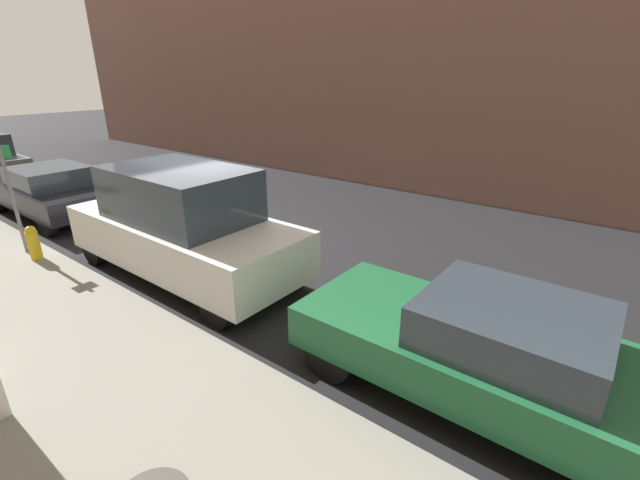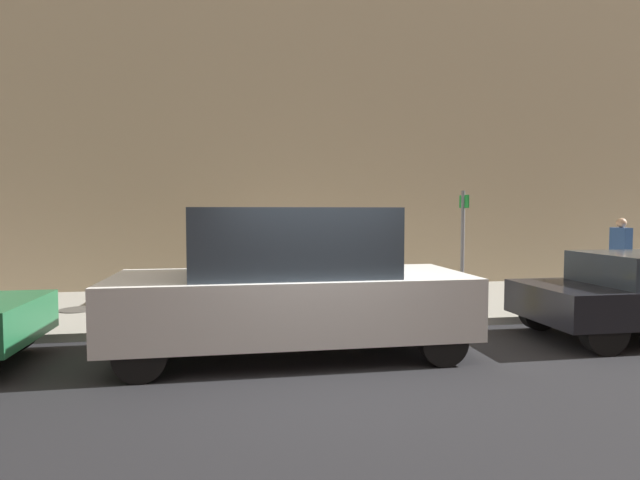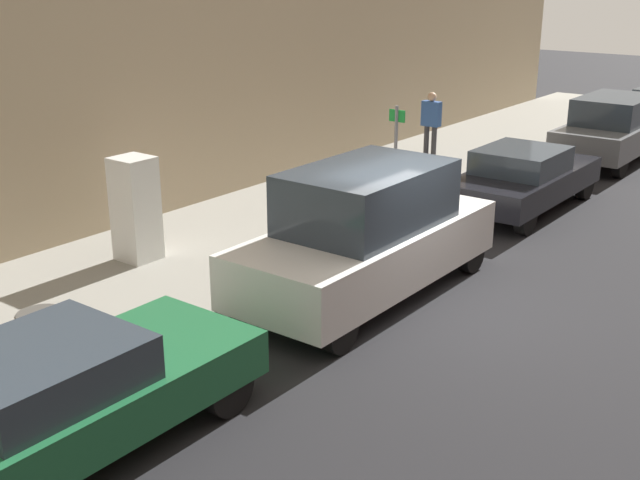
{
  "view_description": "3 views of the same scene",
  "coord_description": "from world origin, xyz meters",
  "px_view_note": "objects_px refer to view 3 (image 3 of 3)",
  "views": [
    {
      "loc": [
        -5.49,
        -7.0,
        3.74
      ],
      "look_at": [
        -1.11,
        -3.61,
        1.55
      ],
      "focal_mm": 24.0,
      "sensor_mm": 36.0,
      "label": 1
    },
    {
      "loc": [
        6.07,
        -1.06,
        2.06
      ],
      "look_at": [
        -2.29,
        0.35,
        1.59
      ],
      "focal_mm": 28.0,
      "sensor_mm": 36.0,
      "label": 2
    },
    {
      "loc": [
        5.7,
        -10.31,
        5.06
      ],
      "look_at": [
        -1.51,
        -0.87,
        0.99
      ],
      "focal_mm": 45.0,
      "sensor_mm": 36.0,
      "label": 3
    }
  ],
  "objects_px": {
    "street_sign_post": "(395,156)",
    "parked_suv_gray": "(613,128)",
    "parked_sedan_green": "(60,398)",
    "parked_van_white": "(367,233)",
    "discarded_refrigerator": "(136,209)",
    "pedestrian_walking_far": "(431,120)",
    "parked_sedan_dark": "(523,178)",
    "fire_hydrant": "(378,207)"
  },
  "relations": [
    {
      "from": "fire_hydrant",
      "to": "parked_sedan_green",
      "type": "height_order",
      "value": "parked_sedan_green"
    },
    {
      "from": "pedestrian_walking_far",
      "to": "parked_sedan_dark",
      "type": "distance_m",
      "value": 4.61
    },
    {
      "from": "parked_sedan_green",
      "to": "parked_van_white",
      "type": "distance_m",
      "value": 5.77
    },
    {
      "from": "pedestrian_walking_far",
      "to": "parked_van_white",
      "type": "relative_size",
      "value": 0.35
    },
    {
      "from": "street_sign_post",
      "to": "parked_suv_gray",
      "type": "bearing_deg",
      "value": 79.08
    },
    {
      "from": "fire_hydrant",
      "to": "parked_sedan_dark",
      "type": "distance_m",
      "value": 3.61
    },
    {
      "from": "discarded_refrigerator",
      "to": "parked_suv_gray",
      "type": "xyz_separation_m",
      "value": [
        3.94,
        13.21,
        -0.14
      ]
    },
    {
      "from": "pedestrian_walking_far",
      "to": "parked_suv_gray",
      "type": "bearing_deg",
      "value": -135.19
    },
    {
      "from": "pedestrian_walking_far",
      "to": "parked_suv_gray",
      "type": "height_order",
      "value": "pedestrian_walking_far"
    },
    {
      "from": "parked_van_white",
      "to": "parked_sedan_dark",
      "type": "xyz_separation_m",
      "value": [
        -0.0,
        6.02,
        -0.32
      ]
    },
    {
      "from": "parked_sedan_green",
      "to": "parked_suv_gray",
      "type": "xyz_separation_m",
      "value": [
        -0.0,
        17.6,
        0.19
      ]
    },
    {
      "from": "street_sign_post",
      "to": "parked_sedan_dark",
      "type": "distance_m",
      "value": 3.17
    },
    {
      "from": "discarded_refrigerator",
      "to": "street_sign_post",
      "type": "distance_m",
      "value": 5.31
    },
    {
      "from": "discarded_refrigerator",
      "to": "parked_sedan_green",
      "type": "relative_size",
      "value": 0.4
    },
    {
      "from": "discarded_refrigerator",
      "to": "parked_sedan_dark",
      "type": "height_order",
      "value": "discarded_refrigerator"
    },
    {
      "from": "street_sign_post",
      "to": "parked_sedan_green",
      "type": "xyz_separation_m",
      "value": [
        1.63,
        -9.16,
        -0.72
      ]
    },
    {
      "from": "parked_van_white",
      "to": "parked_sedan_green",
      "type": "bearing_deg",
      "value": -90.0
    },
    {
      "from": "street_sign_post",
      "to": "parked_sedan_green",
      "type": "relative_size",
      "value": 0.51
    },
    {
      "from": "parked_suv_gray",
      "to": "parked_sedan_dark",
      "type": "bearing_deg",
      "value": -90.0
    },
    {
      "from": "street_sign_post",
      "to": "pedestrian_walking_far",
      "type": "relative_size",
      "value": 1.31
    },
    {
      "from": "discarded_refrigerator",
      "to": "parked_sedan_green",
      "type": "xyz_separation_m",
      "value": [
        3.94,
        -4.4,
        -0.33
      ]
    },
    {
      "from": "fire_hydrant",
      "to": "parked_suv_gray",
      "type": "height_order",
      "value": "parked_suv_gray"
    },
    {
      "from": "discarded_refrigerator",
      "to": "parked_sedan_dark",
      "type": "distance_m",
      "value": 8.38
    },
    {
      "from": "fire_hydrant",
      "to": "parked_van_white",
      "type": "height_order",
      "value": "parked_van_white"
    },
    {
      "from": "parked_van_white",
      "to": "parked_suv_gray",
      "type": "bearing_deg",
      "value": 90.0
    },
    {
      "from": "discarded_refrigerator",
      "to": "parked_suv_gray",
      "type": "height_order",
      "value": "discarded_refrigerator"
    },
    {
      "from": "street_sign_post",
      "to": "parked_sedan_dark",
      "type": "height_order",
      "value": "street_sign_post"
    },
    {
      "from": "parked_sedan_dark",
      "to": "parked_suv_gray",
      "type": "xyz_separation_m",
      "value": [
        0.0,
        5.82,
        0.19
      ]
    },
    {
      "from": "parked_suv_gray",
      "to": "parked_van_white",
      "type": "bearing_deg",
      "value": -90.0
    },
    {
      "from": "pedestrian_walking_far",
      "to": "fire_hydrant",
      "type": "bearing_deg",
      "value": 114.69
    },
    {
      "from": "fire_hydrant",
      "to": "parked_sedan_green",
      "type": "bearing_deg",
      "value": -79.14
    },
    {
      "from": "parked_sedan_dark",
      "to": "parked_sedan_green",
      "type": "bearing_deg",
      "value": -90.0
    },
    {
      "from": "street_sign_post",
      "to": "parked_van_white",
      "type": "bearing_deg",
      "value": -64.4
    },
    {
      "from": "discarded_refrigerator",
      "to": "fire_hydrant",
      "type": "xyz_separation_m",
      "value": [
        2.29,
        4.19,
        -0.55
      ]
    },
    {
      "from": "parked_van_white",
      "to": "parked_suv_gray",
      "type": "relative_size",
      "value": 1.09
    },
    {
      "from": "parked_suv_gray",
      "to": "parked_sedan_green",
      "type": "bearing_deg",
      "value": -90.0
    },
    {
      "from": "street_sign_post",
      "to": "parked_van_white",
      "type": "distance_m",
      "value": 3.79
    },
    {
      "from": "discarded_refrigerator",
      "to": "fire_hydrant",
      "type": "distance_m",
      "value": 4.8
    },
    {
      "from": "pedestrian_walking_far",
      "to": "parked_suv_gray",
      "type": "distance_m",
      "value": 4.99
    },
    {
      "from": "discarded_refrigerator",
      "to": "fire_hydrant",
      "type": "bearing_deg",
      "value": 61.31
    },
    {
      "from": "street_sign_post",
      "to": "parked_suv_gray",
      "type": "distance_m",
      "value": 8.61
    },
    {
      "from": "street_sign_post",
      "to": "fire_hydrant",
      "type": "height_order",
      "value": "street_sign_post"
    }
  ]
}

